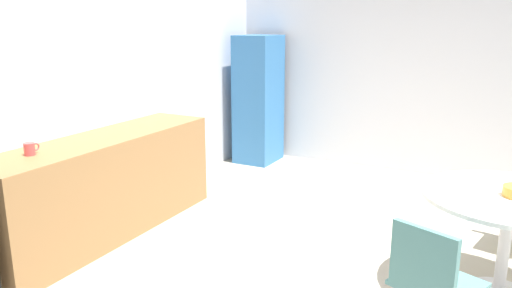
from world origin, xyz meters
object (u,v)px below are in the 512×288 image
Objects in this scene: locker_cabinet at (258,99)px; round_table at (509,213)px; mug_white at (30,149)px; chair_teal at (430,276)px.

locker_cabinet is 1.49× the size of round_table.
locker_cabinet is at bearing -2.28° from mug_white.
chair_teal is 6.43× the size of mug_white.
round_table is 8.91× the size of mug_white.
chair_teal reaches higher than round_table.
locker_cabinet is 3.49m from mug_white.
mug_white reaches higher than chair_teal.
round_table is at bearing -70.42° from mug_white.
mug_white is (-0.23, 2.90, 0.43)m from chair_teal.
round_table is at bearing -126.78° from locker_cabinet.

